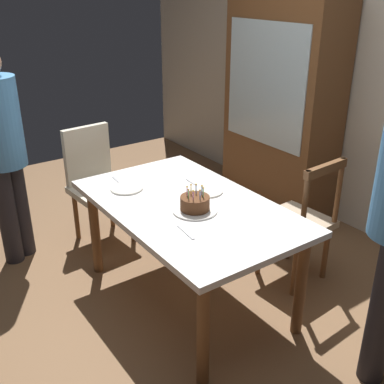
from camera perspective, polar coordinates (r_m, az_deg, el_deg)
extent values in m
plane|color=brown|center=(3.36, -0.50, -12.68)|extent=(6.40, 6.40, 0.00)
cube|color=beige|center=(4.09, 21.80, 12.48)|extent=(6.40, 0.10, 2.60)
cube|color=white|center=(2.99, -0.55, -1.77)|extent=(1.54, 0.93, 0.04)
cylinder|color=brown|center=(3.53, -11.69, -4.62)|extent=(0.07, 0.07, 0.69)
cylinder|color=brown|center=(2.56, 1.37, -16.77)|extent=(0.07, 0.07, 0.69)
cylinder|color=brown|center=(3.83, -1.73, -1.66)|extent=(0.07, 0.07, 0.69)
cylinder|color=brown|center=(2.96, 13.05, -11.00)|extent=(0.07, 0.07, 0.69)
cylinder|color=silver|center=(2.89, 0.36, -2.20)|extent=(0.28, 0.28, 0.01)
cylinder|color=#563019|center=(2.86, 0.36, -1.34)|extent=(0.18, 0.18, 0.08)
cylinder|color=#4C7FE5|center=(2.80, 0.99, -0.41)|extent=(0.01, 0.01, 0.05)
sphere|color=#FFC64C|center=(2.79, 0.99, 0.22)|extent=(0.01, 0.01, 0.01)
cylinder|color=#66CC72|center=(2.83, 1.37, -0.11)|extent=(0.01, 0.01, 0.05)
sphere|color=#FFC64C|center=(2.82, 1.37, 0.51)|extent=(0.01, 0.01, 0.01)
cylinder|color=#4C7FE5|center=(2.86, 1.21, 0.15)|extent=(0.01, 0.01, 0.05)
sphere|color=#FFC64C|center=(2.85, 1.21, 0.76)|extent=(0.01, 0.01, 0.01)
cylinder|color=#4C7FE5|center=(2.88, 0.49, 0.33)|extent=(0.01, 0.01, 0.05)
sphere|color=#FFC64C|center=(2.87, 0.49, 0.94)|extent=(0.01, 0.01, 0.01)
cylinder|color=yellow|center=(2.87, -0.13, 0.29)|extent=(0.01, 0.01, 0.05)
sphere|color=#FFC64C|center=(2.86, -0.13, 0.90)|extent=(0.01, 0.01, 0.01)
cylinder|color=#D872CC|center=(2.85, -0.60, 0.04)|extent=(0.01, 0.01, 0.05)
sphere|color=#FFC64C|center=(2.83, -0.61, 0.65)|extent=(0.01, 0.01, 0.01)
cylinder|color=#66CC72|center=(2.81, -0.42, -0.34)|extent=(0.01, 0.01, 0.05)
sphere|color=#FFC64C|center=(2.79, -0.42, 0.28)|extent=(0.01, 0.01, 0.01)
cylinder|color=#D872CC|center=(2.79, 0.13, -0.48)|extent=(0.01, 0.01, 0.05)
sphere|color=#FFC64C|center=(2.78, 0.13, 0.14)|extent=(0.01, 0.01, 0.01)
cylinder|color=silver|center=(3.21, -7.94, 0.44)|extent=(0.22, 0.22, 0.01)
cylinder|color=silver|center=(3.15, 1.79, 0.13)|extent=(0.22, 0.22, 0.01)
cube|color=silver|center=(3.35, -9.03, 1.35)|extent=(0.18, 0.03, 0.01)
cube|color=silver|center=(3.27, 0.21, 1.05)|extent=(0.18, 0.02, 0.01)
cube|color=silver|center=(2.65, -0.77, -4.90)|extent=(0.18, 0.03, 0.01)
cube|color=tan|center=(3.43, 12.39, -3.56)|extent=(0.47, 0.47, 0.05)
cylinder|color=brown|center=(3.76, 11.75, -5.06)|extent=(0.04, 0.04, 0.42)
cylinder|color=brown|center=(3.53, 8.14, -6.81)|extent=(0.04, 0.04, 0.42)
cylinder|color=brown|center=(3.58, 15.89, -7.06)|extent=(0.04, 0.04, 0.42)
cylinder|color=brown|center=(3.35, 12.38, -9.08)|extent=(0.04, 0.04, 0.42)
cylinder|color=brown|center=(3.36, 17.34, -0.06)|extent=(0.04, 0.04, 0.50)
cylinder|color=brown|center=(3.09, 13.49, -1.79)|extent=(0.04, 0.04, 0.50)
cube|color=brown|center=(3.14, 15.94, 2.75)|extent=(0.06, 0.40, 0.06)
cube|color=beige|center=(3.90, -10.88, 0.10)|extent=(0.47, 0.47, 0.05)
cylinder|color=brown|center=(3.80, -11.56, -4.65)|extent=(0.04, 0.04, 0.42)
cylinder|color=brown|center=(3.95, -7.25, -3.18)|extent=(0.04, 0.04, 0.42)
cylinder|color=brown|center=(4.08, -13.87, -2.82)|extent=(0.04, 0.04, 0.42)
cylinder|color=brown|center=(4.21, -9.76, -1.51)|extent=(0.04, 0.04, 0.42)
cube|color=beige|center=(3.98, -12.58, 4.30)|extent=(0.08, 0.40, 0.50)
cylinder|color=#262328|center=(3.83, -21.47, -2.73)|extent=(0.14, 0.14, 0.78)
cylinder|color=#262328|center=(3.91, -20.15, -1.96)|extent=(0.14, 0.14, 0.78)
cylinder|color=#262328|center=(2.72, 22.07, -13.49)|extent=(0.14, 0.14, 0.87)
cube|color=brown|center=(4.41, 10.79, 9.83)|extent=(1.10, 0.44, 1.90)
cube|color=silver|center=(4.20, 8.84, 12.75)|extent=(0.94, 0.01, 1.04)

